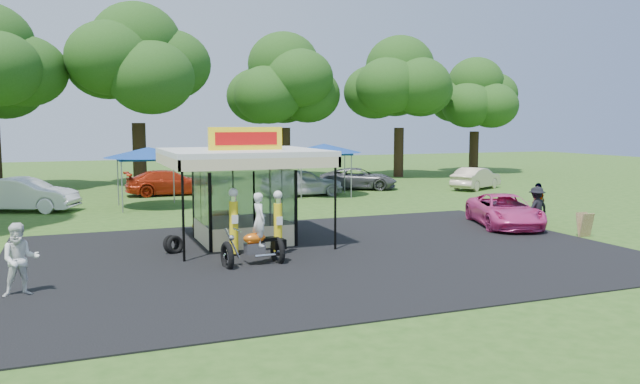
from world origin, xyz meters
The scene contains 24 objects.
ground centered at (0.00, 0.00, 0.00)m, with size 120.00×120.00×0.00m, color #2D541A.
asphalt_apron centered at (0.00, 2.00, 0.02)m, with size 20.00×14.00×0.04m, color black.
gas_station_kiosk centered at (-2.00, 4.99, 1.78)m, with size 5.40×5.40×4.18m.
gas_pump_left centered at (-2.87, 2.84, 1.07)m, with size 0.42×0.42×2.23m.
gas_pump_right centered at (-1.53, 2.30, 1.03)m, with size 0.40×0.40×2.15m.
motorcycle centered at (-2.54, 1.24, 0.90)m, with size 1.99×1.09×2.31m.
spare_tires centered at (-4.68, 3.89, 0.31)m, with size 0.80×0.70×0.65m.
a_frame_sign centered at (10.40, 1.32, 0.46)m, with size 0.53×0.49×0.91m.
kiosk_car centered at (-2.00, 7.20, 0.48)m, with size 1.13×2.82×0.96m, color yellow.
pink_sedan centered at (9.04, 4.35, 0.67)m, with size 2.24×4.85×1.35m, color #E33D8D.
spectator_west centered at (-8.96, 0.12, 0.93)m, with size 0.90×0.70×1.86m, color white.
spectator_east_a centered at (9.81, 3.32, 0.88)m, with size 1.14×0.65×1.76m, color black.
spectator_east_b centered at (11.40, 5.05, 0.85)m, with size 1.00×0.41×1.70m, color gray.
bg_car_a centered at (-9.97, 16.66, 0.83)m, with size 1.76×5.05×1.66m, color white.
bg_car_b centered at (-2.32, 21.28, 0.75)m, with size 2.10×5.17×1.50m, color #BA280E.
bg_car_c centered at (4.95, 17.89, 0.82)m, with size 1.95×4.84×1.65m, color #B1B2B6.
bg_car_d centered at (9.69, 20.13, 0.70)m, with size 2.31×5.02×1.39m, color #545355.
bg_car_e centered at (16.84, 17.26, 0.72)m, with size 1.52×4.36×1.44m, color beige.
tent_west centered at (-4.08, 15.92, 2.81)m, with size 4.44×4.44×3.10m.
tent_east centered at (6.20, 17.52, 2.81)m, with size 4.44×4.44×3.11m.
oak_far_c centered at (-3.34, 28.37, 7.78)m, with size 10.40×10.40×12.26m.
oak_far_d centered at (7.63, 29.42, 7.02)m, with size 9.25×9.25×11.02m.
oak_far_e centered at (16.78, 27.65, 7.01)m, with size 9.22×9.22×10.98m.
oak_far_f centered at (25.08, 29.17, 6.27)m, with size 8.11×8.11×9.77m.
Camera 1 is at (-7.61, -16.79, 4.31)m, focal length 35.00 mm.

